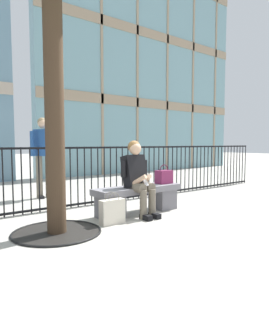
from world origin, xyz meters
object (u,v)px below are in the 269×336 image
object	(u,v)px
bystander_at_railing	(43,151)
stone_bench	(138,197)
shopping_bag	(112,211)
handbag_on_bench	(164,177)
seated_person_with_phone	(138,175)

from	to	relation	value
bystander_at_railing	stone_bench	bearing A→B (deg)	-73.22
shopping_bag	bystander_at_railing	world-z (taller)	bystander_at_railing
handbag_on_bench	shopping_bag	xyz separation A→B (m)	(-1.31, -0.30, -0.39)
handbag_on_bench	shopping_bag	bearing A→B (deg)	-166.95
stone_bench	seated_person_with_phone	distance (m)	0.42
stone_bench	bystander_at_railing	bearing A→B (deg)	106.78
seated_person_with_phone	handbag_on_bench	size ratio (longest dim) A/B	3.55
stone_bench	seated_person_with_phone	size ratio (longest dim) A/B	1.32
shopping_bag	stone_bench	bearing A→B (deg)	23.25
handbag_on_bench	seated_person_with_phone	bearing A→B (deg)	-170.27
seated_person_with_phone	handbag_on_bench	bearing A→B (deg)	9.73
stone_bench	shopping_bag	bearing A→B (deg)	-156.75
handbag_on_bench	shopping_bag	distance (m)	1.40
shopping_bag	handbag_on_bench	bearing A→B (deg)	13.05
seated_person_with_phone	handbag_on_bench	xyz separation A→B (m)	(0.69, 0.12, -0.08)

